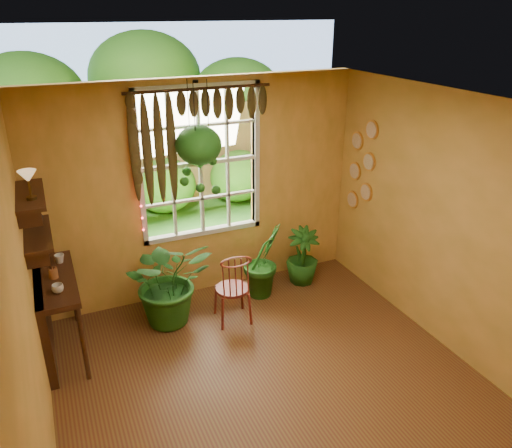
{
  "coord_description": "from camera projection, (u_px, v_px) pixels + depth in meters",
  "views": [
    {
      "loc": [
        -1.71,
        -3.25,
        3.41
      ],
      "look_at": [
        0.23,
        1.15,
        1.32
      ],
      "focal_mm": 35.0,
      "sensor_mm": 36.0,
      "label": 1
    }
  ],
  "objects": [
    {
      "name": "counter_ledge",
      "position": [
        48.0,
        309.0,
        5.13
      ],
      "size": [
        0.4,
        1.2,
        0.9
      ],
      "color": "#37200F",
      "rests_on": "floor"
    },
    {
      "name": "floor",
      "position": [
        283.0,
        400.0,
        4.72
      ],
      "size": [
        4.5,
        4.5,
        0.0
      ],
      "primitive_type": "plane",
      "color": "brown",
      "rests_on": "ground"
    },
    {
      "name": "wall_left",
      "position": [
        28.0,
        332.0,
        3.44
      ],
      "size": [
        0.0,
        4.5,
        4.5
      ],
      "primitive_type": "plane",
      "rotation": [
        1.57,
        0.0,
        1.57
      ],
      "color": "gold",
      "rests_on": "floor"
    },
    {
      "name": "potted_plant_mid",
      "position": [
        263.0,
        260.0,
        6.28
      ],
      "size": [
        0.65,
        0.59,
        0.96
      ],
      "primitive_type": "imported",
      "rotation": [
        0.0,
        0.0,
        0.37
      ],
      "color": "#1B4813",
      "rests_on": "floor"
    },
    {
      "name": "wall_right",
      "position": [
        467.0,
        234.0,
        4.92
      ],
      "size": [
        0.0,
        4.5,
        4.5
      ],
      "primitive_type": "plane",
      "rotation": [
        1.57,
        0.0,
        -1.57
      ],
      "color": "gold",
      "rests_on": "floor"
    },
    {
      "name": "valance_vine",
      "position": [
        194.0,
        117.0,
        5.59
      ],
      "size": [
        1.7,
        0.12,
        1.1
      ],
      "color": "#37200F",
      "rests_on": "window"
    },
    {
      "name": "cup_b",
      "position": [
        59.0,
        259.0,
        5.31
      ],
      "size": [
        0.12,
        0.12,
        0.1
      ],
      "primitive_type": "imported",
      "rotation": [
        0.0,
        0.0,
        0.22
      ],
      "color": "beige",
      "rests_on": "counter_ledge"
    },
    {
      "name": "wall_plates",
      "position": [
        361.0,
        167.0,
        6.33
      ],
      "size": [
        0.04,
        0.32,
        1.1
      ],
      "primitive_type": null,
      "color": "#FBE9CD",
      "rests_on": "wall_right"
    },
    {
      "name": "shelf_lower",
      "position": [
        37.0,
        234.0,
        4.81
      ],
      "size": [
        0.25,
        0.9,
        0.04
      ],
      "primitive_type": "cube",
      "color": "#37200F",
      "rests_on": "wall_left"
    },
    {
      "name": "potted_plant_left",
      "position": [
        169.0,
        280.0,
        5.7
      ],
      "size": [
        1.01,
        0.88,
        1.08
      ],
      "primitive_type": "imported",
      "rotation": [
        0.0,
        0.0,
        -0.04
      ],
      "color": "#1B4813",
      "rests_on": "floor"
    },
    {
      "name": "cup_a",
      "position": [
        58.0,
        288.0,
        4.76
      ],
      "size": [
        0.12,
        0.12,
        0.09
      ],
      "primitive_type": "imported",
      "rotation": [
        0.0,
        0.0,
        0.1
      ],
      "color": "silver",
      "rests_on": "counter_ledge"
    },
    {
      "name": "potted_plant_right",
      "position": [
        302.0,
        256.0,
        6.6
      ],
      "size": [
        0.51,
        0.51,
        0.76
      ],
      "primitive_type": "imported",
      "rotation": [
        0.0,
        0.0,
        -0.21
      ],
      "color": "#1B4813",
      "rests_on": "floor"
    },
    {
      "name": "hanging_basket",
      "position": [
        199.0,
        150.0,
        5.64
      ],
      "size": [
        0.52,
        0.52,
        1.3
      ],
      "color": "black",
      "rests_on": "ceiling"
    },
    {
      "name": "tiffany_lamp",
      "position": [
        28.0,
        178.0,
        4.42
      ],
      "size": [
        0.16,
        0.16,
        0.27
      ],
      "color": "brown",
      "rests_on": "shelf_upper"
    },
    {
      "name": "ceiling",
      "position": [
        290.0,
        113.0,
        3.64
      ],
      "size": [
        4.5,
        4.5,
        0.0
      ],
      "primitive_type": "plane",
      "rotation": [
        3.14,
        0.0,
        0.0
      ],
      "color": "silver",
      "rests_on": "wall_back"
    },
    {
      "name": "shelf_vase",
      "position": [
        36.0,
        216.0,
        5.0
      ],
      "size": [
        0.16,
        0.16,
        0.14
      ],
      "primitive_type": "imported",
      "rotation": [
        0.0,
        0.0,
        -0.18
      ],
      "color": "#B2AD99",
      "rests_on": "shelf_lower"
    },
    {
      "name": "windsor_chair",
      "position": [
        233.0,
        298.0,
        5.8
      ],
      "size": [
        0.43,
        0.45,
        1.05
      ],
      "rotation": [
        0.0,
        0.0,
        -0.1
      ],
      "color": "maroon",
      "rests_on": "floor"
    },
    {
      "name": "wall_back",
      "position": [
        202.0,
        191.0,
        6.07
      ],
      "size": [
        4.0,
        0.0,
        4.0
      ],
      "primitive_type": "plane",
      "rotation": [
        1.57,
        0.0,
        0.0
      ],
      "color": "gold",
      "rests_on": "floor"
    },
    {
      "name": "shelf_upper",
      "position": [
        30.0,
        195.0,
        4.65
      ],
      "size": [
        0.25,
        0.9,
        0.04
      ],
      "primitive_type": "cube",
      "color": "#37200F",
      "rests_on": "wall_left"
    },
    {
      "name": "window",
      "position": [
        200.0,
        163.0,
        5.95
      ],
      "size": [
        1.52,
        0.1,
        1.86
      ],
      "color": "silver",
      "rests_on": "wall_back"
    },
    {
      "name": "backyard",
      "position": [
        142.0,
        122.0,
        10.06
      ],
      "size": [
        14.0,
        10.0,
        12.0
      ],
      "color": "#1D5919",
      "rests_on": "ground"
    },
    {
      "name": "string_lights",
      "position": [
        137.0,
        169.0,
        5.57
      ],
      "size": [
        0.03,
        0.03,
        1.54
      ],
      "primitive_type": null,
      "color": "#FF2633",
      "rests_on": "window"
    },
    {
      "name": "brush_jar",
      "position": [
        52.0,
        267.0,
        4.98
      ],
      "size": [
        0.09,
        0.09,
        0.32
      ],
      "color": "#94552B",
      "rests_on": "counter_ledge"
    }
  ]
}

